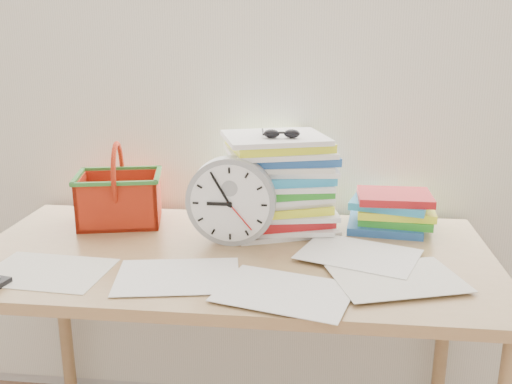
# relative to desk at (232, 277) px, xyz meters

# --- Properties ---
(curtain) EXTENTS (2.40, 0.01, 2.50)m
(curtain) POSITION_rel_desk_xyz_m (0.00, 0.38, 0.62)
(curtain) COLOR white
(curtain) RESTS_ON room_shell
(desk) EXTENTS (1.40, 0.70, 0.75)m
(desk) POSITION_rel_desk_xyz_m (0.00, 0.00, 0.00)
(desk) COLOR #9B7648
(desk) RESTS_ON ground
(paper_stack) EXTENTS (0.38, 0.34, 0.28)m
(paper_stack) POSITION_rel_desk_xyz_m (0.11, 0.20, 0.22)
(paper_stack) COLOR white
(paper_stack) RESTS_ON desk
(clock) EXTENTS (0.25, 0.05, 0.25)m
(clock) POSITION_rel_desk_xyz_m (-0.01, 0.07, 0.20)
(clock) COLOR #939598
(clock) RESTS_ON desk
(sunglasses) EXTENTS (0.13, 0.11, 0.03)m
(sunglasses) POSITION_rel_desk_xyz_m (0.12, 0.16, 0.37)
(sunglasses) COLOR black
(sunglasses) RESTS_ON paper_stack
(book_stack) EXTENTS (0.29, 0.24, 0.11)m
(book_stack) POSITION_rel_desk_xyz_m (0.45, 0.24, 0.13)
(book_stack) COLOR white
(book_stack) RESTS_ON desk
(basket) EXTENTS (0.29, 0.24, 0.25)m
(basket) POSITION_rel_desk_xyz_m (-0.38, 0.20, 0.20)
(basket) COLOR red
(basket) RESTS_ON desk
(scattered_papers) EXTENTS (1.26, 0.42, 0.02)m
(scattered_papers) POSITION_rel_desk_xyz_m (0.00, 0.00, 0.08)
(scattered_papers) COLOR white
(scattered_papers) RESTS_ON desk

